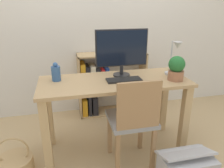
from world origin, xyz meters
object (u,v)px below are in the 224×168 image
(chair, at_px, (133,119))
(bookshelf, at_px, (101,85))
(vase, at_px, (56,73))
(keyboard, at_px, (124,80))
(potted_plant, at_px, (176,68))
(monitor, at_px, (122,50))
(basket, at_px, (15,164))
(desk_lamp, at_px, (174,55))

(chair, bearing_deg, bookshelf, 95.27)
(vase, height_order, chair, vase)
(keyboard, height_order, vase, vase)
(keyboard, distance_m, vase, 0.63)
(chair, bearing_deg, potted_plant, 19.77)
(vase, bearing_deg, monitor, 0.78)
(chair, bearing_deg, vase, 148.78)
(basket, bearing_deg, monitor, 14.21)
(desk_lamp, xyz_separation_m, chair, (-0.49, -0.27, -0.48))
(monitor, relative_size, bookshelf, 0.57)
(potted_plant, height_order, bookshelf, potted_plant)
(monitor, relative_size, desk_lamp, 1.49)
(keyboard, xyz_separation_m, vase, (-0.61, 0.14, 0.07))
(chair, relative_size, basket, 2.40)
(keyboard, distance_m, bookshelf, 0.92)
(potted_plant, bearing_deg, keyboard, 169.52)
(desk_lamp, bearing_deg, vase, 174.20)
(chair, distance_m, basket, 1.12)
(keyboard, distance_m, desk_lamp, 0.54)
(monitor, distance_m, chair, 0.66)
(vase, height_order, potted_plant, potted_plant)
(vase, relative_size, desk_lamp, 0.51)
(monitor, distance_m, desk_lamp, 0.51)
(basket, bearing_deg, bookshelf, 45.41)
(monitor, xyz_separation_m, bookshelf, (-0.09, 0.70, -0.61))
(monitor, height_order, potted_plant, monitor)
(potted_plant, relative_size, chair, 0.26)
(monitor, height_order, bookshelf, monitor)
(monitor, height_order, chair, monitor)
(desk_lamp, distance_m, chair, 0.73)
(vase, bearing_deg, potted_plant, -11.93)
(bookshelf, height_order, basket, bookshelf)
(chair, xyz_separation_m, basket, (-1.04, 0.13, -0.40))
(keyboard, relative_size, chair, 0.37)
(potted_plant, xyz_separation_m, basket, (-1.50, -0.03, -0.78))
(desk_lamp, distance_m, basket, 1.77)
(bookshelf, bearing_deg, chair, -85.23)
(keyboard, xyz_separation_m, bookshelf, (-0.07, 0.85, -0.36))
(monitor, xyz_separation_m, vase, (-0.62, -0.01, -0.18))
(potted_plant, bearing_deg, bookshelf, 120.23)
(chair, bearing_deg, basket, 173.23)
(potted_plant, bearing_deg, vase, 168.07)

